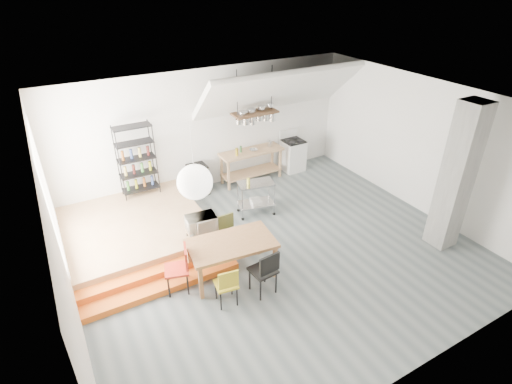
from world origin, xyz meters
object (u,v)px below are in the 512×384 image
stove (293,155)px  rolling_cart (256,194)px  dining_table (231,246)px  mini_fridge (198,179)px

stove → rolling_cart: bearing=-143.1°
dining_table → rolling_cart: 2.31m
dining_table → rolling_cart: bearing=54.6°
rolling_cart → mini_fridge: 1.87m
dining_table → mini_fridge: 3.48m
dining_table → mini_fridge: mini_fridge is taller
mini_fridge → stove: bearing=-0.8°
rolling_cart → mini_fridge: size_ratio=1.17×
stove → mini_fridge: bearing=179.2°
dining_table → rolling_cart: rolling_cart is taller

